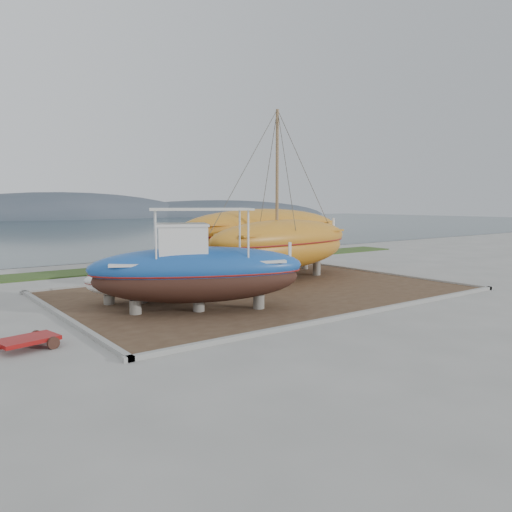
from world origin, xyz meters
TOP-DOWN VIEW (x-y plane):
  - ground at (0.00, 0.00)m, footprint 140.00×140.00m
  - dirt_patch at (0.00, 4.00)m, footprint 18.00×12.00m
  - curb_frame at (0.00, 4.00)m, footprint 18.60×12.60m
  - grass_strip at (0.00, 15.50)m, footprint 44.00×3.00m
  - blue_caique at (-4.67, 1.90)m, footprint 8.44×5.69m
  - white_dinghy at (-5.70, 4.73)m, footprint 4.88×3.32m
  - orange_sailboat at (2.76, 5.78)m, footprint 10.16×4.21m
  - orange_bare_hull at (3.60, 8.55)m, footprint 11.16×3.35m
  - red_trailer at (-11.00, 0.72)m, footprint 2.55×1.62m

SIDE VIEW (x-z plane):
  - ground at x=0.00m, z-range 0.00..0.00m
  - dirt_patch at x=0.00m, z-range 0.00..0.06m
  - grass_strip at x=0.00m, z-range 0.00..0.08m
  - curb_frame at x=0.00m, z-range 0.00..0.15m
  - red_trailer at x=-11.00m, z-range 0.00..0.34m
  - white_dinghy at x=-5.70m, z-range 0.06..1.43m
  - orange_bare_hull at x=3.60m, z-range 0.06..3.72m
  - blue_caique at x=-4.67m, z-range 0.06..3.97m
  - orange_sailboat at x=2.76m, z-range 0.06..8.88m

